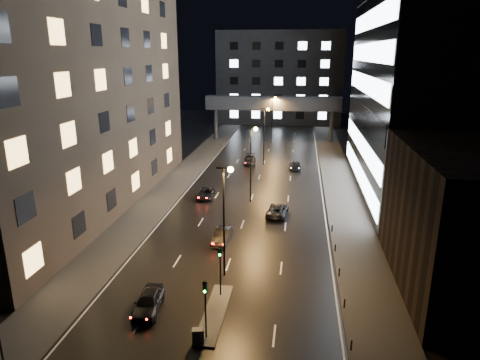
{
  "coord_description": "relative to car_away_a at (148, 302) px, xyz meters",
  "views": [
    {
      "loc": [
        6.23,
        -25.96,
        19.25
      ],
      "look_at": [
        -0.95,
        24.67,
        4.0
      ],
      "focal_mm": 32.0,
      "sensor_mm": 36.0,
      "label": 1
    }
  ],
  "objects": [
    {
      "name": "median_island",
      "position": [
        5.16,
        0.28,
        -0.72
      ],
      "size": [
        1.6,
        8.0,
        0.15
      ],
      "primitive_type": "cube",
      "color": "#383533",
      "rests_on": "ground"
    },
    {
      "name": "car_away_c",
      "position": [
        -1.42,
        27.04,
        -0.15
      ],
      "size": [
        2.28,
        4.67,
        1.28
      ],
      "primitive_type": "imported",
      "rotation": [
        0.0,
        0.0,
        0.04
      ],
      "color": "black",
      "rests_on": "ground"
    },
    {
      "name": "streetlight_near",
      "position": [
        5.02,
        6.28,
        5.71
      ],
      "size": [
        1.45,
        0.5,
        10.15
      ],
      "color": "black",
      "rests_on": "ground"
    },
    {
      "name": "car_toward_a",
      "position": [
        8.75,
        21.75,
        -0.09
      ],
      "size": [
        2.8,
        5.21,
        1.39
      ],
      "primitive_type": "imported",
      "rotation": [
        0.0,
        0.0,
        3.04
      ],
      "color": "black",
      "rests_on": "ground"
    },
    {
      "name": "traffic_signal_near",
      "position": [
        5.16,
        2.78,
        2.3
      ],
      "size": [
        0.28,
        0.34,
        4.4
      ],
      "color": "black",
      "rests_on": "median_island"
    },
    {
      "name": "utility_cabinet",
      "position": [
        4.76,
        -3.42,
        -0.1
      ],
      "size": [
        0.88,
        0.64,
        1.07
      ],
      "primitive_type": "cube",
      "rotation": [
        0.0,
        0.0,
        0.2
      ],
      "color": "#47474A",
      "rests_on": "median_island"
    },
    {
      "name": "streetlight_mid_b",
      "position": [
        5.02,
        46.28,
        5.71
      ],
      "size": [
        1.45,
        0.5,
        10.15
      ],
      "color": "black",
      "rests_on": "ground"
    },
    {
      "name": "skybridge",
      "position": [
        4.86,
        68.28,
        7.55
      ],
      "size": [
        30.0,
        3.0,
        10.0
      ],
      "color": "#333335",
      "rests_on": "ground"
    },
    {
      "name": "building_left",
      "position": [
        -17.64,
        22.28,
        19.21
      ],
      "size": [
        15.0,
        48.0,
        40.0
      ],
      "primitive_type": "cube",
      "color": "#2D2319",
      "rests_on": "ground"
    },
    {
      "name": "streetlight_far",
      "position": [
        5.02,
        66.28,
        5.71
      ],
      "size": [
        1.45,
        0.5,
        10.15
      ],
      "color": "black",
      "rests_on": "ground"
    },
    {
      "name": "sidewalk_right",
      "position": [
        17.36,
        33.28,
        -0.72
      ],
      "size": [
        5.0,
        110.0,
        0.15
      ],
      "primitive_type": "cube",
      "color": "#383533",
      "rests_on": "ground"
    },
    {
      "name": "building_far",
      "position": [
        4.86,
        96.28,
        11.71
      ],
      "size": [
        34.0,
        14.0,
        25.0
      ],
      "primitive_type": "cube",
      "color": "#333335",
      "rests_on": "ground"
    },
    {
      "name": "ground",
      "position": [
        4.86,
        38.28,
        -0.79
      ],
      "size": [
        160.0,
        160.0,
        0.0
      ],
      "primitive_type": "plane",
      "color": "black",
      "rests_on": "ground"
    },
    {
      "name": "car_away_d",
      "position": [
        2.41,
        46.3,
        -0.05
      ],
      "size": [
        2.57,
        5.28,
        1.48
      ],
      "primitive_type": "imported",
      "rotation": [
        0.0,
        0.0,
        0.1
      ],
      "color": "black",
      "rests_on": "ground"
    },
    {
      "name": "streetlight_mid_a",
      "position": [
        5.02,
        26.28,
        5.71
      ],
      "size": [
        1.45,
        0.5,
        10.15
      ],
      "color": "black",
      "rests_on": "ground"
    },
    {
      "name": "car_toward_b",
      "position": [
        10.49,
        44.19,
        -0.12
      ],
      "size": [
        2.13,
        4.69,
        1.33
      ],
      "primitive_type": "imported",
      "rotation": [
        0.0,
        0.0,
        3.2
      ],
      "color": "black",
      "rests_on": "ground"
    },
    {
      "name": "car_away_b",
      "position": [
        3.36,
        13.19,
        -0.09
      ],
      "size": [
        1.69,
        4.31,
        1.4
      ],
      "primitive_type": "imported",
      "rotation": [
        0.0,
        0.0,
        -0.05
      ],
      "color": "black",
      "rests_on": "ground"
    },
    {
      "name": "bollard_row",
      "position": [
        15.06,
        4.78,
        -0.34
      ],
      "size": [
        0.12,
        25.12,
        0.9
      ],
      "color": "black",
      "rests_on": "ground"
    },
    {
      "name": "building_right_glass",
      "position": [
        29.86,
        34.28,
        21.71
      ],
      "size": [
        20.0,
        36.0,
        45.0
      ],
      "primitive_type": "cube",
      "color": "black",
      "rests_on": "ground"
    },
    {
      "name": "sidewalk_left",
      "position": [
        -7.64,
        33.28,
        -0.72
      ],
      "size": [
        5.0,
        110.0,
        0.15
      ],
      "primitive_type": "cube",
      "color": "#383533",
      "rests_on": "ground"
    },
    {
      "name": "car_away_a",
      "position": [
        0.0,
        0.0,
        0.0
      ],
      "size": [
        2.31,
        4.8,
        1.58
      ],
      "primitive_type": "imported",
      "rotation": [
        0.0,
        0.0,
        0.1
      ],
      "color": "black",
      "rests_on": "ground"
    },
    {
      "name": "building_right_low",
      "position": [
        24.86,
        7.28,
        5.21
      ],
      "size": [
        10.0,
        18.0,
        12.0
      ],
      "primitive_type": "cube",
      "color": "black",
      "rests_on": "ground"
    },
    {
      "name": "traffic_signal_far",
      "position": [
        5.16,
        -2.72,
        2.3
      ],
      "size": [
        0.28,
        0.34,
        4.4
      ],
      "color": "black",
      "rests_on": "median_island"
    }
  ]
}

